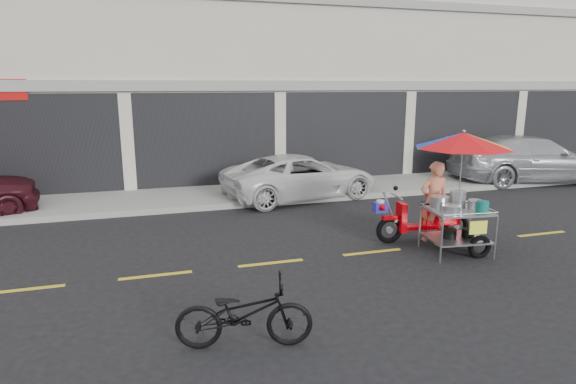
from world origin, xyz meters
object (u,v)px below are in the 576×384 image
object	(u,v)px
near_bicycle	(244,313)
white_pickup	(301,176)
silver_pickup	(530,159)
food_vendor_rig	(450,174)

from	to	relation	value
near_bicycle	white_pickup	bearing A→B (deg)	-10.90
silver_pickup	near_bicycle	bearing A→B (deg)	132.17
silver_pickup	food_vendor_rig	xyz separation A→B (m)	(-6.46, -4.85, 0.71)
white_pickup	silver_pickup	bearing A→B (deg)	-100.80
near_bicycle	food_vendor_rig	distance (m)	5.26
silver_pickup	near_bicycle	distance (m)	13.20
white_pickup	food_vendor_rig	size ratio (longest dim) A/B	1.89
white_pickup	near_bicycle	xyz separation A→B (m)	(-3.13, -7.32, -0.18)
silver_pickup	food_vendor_rig	size ratio (longest dim) A/B	2.23
near_bicycle	food_vendor_rig	xyz separation A→B (m)	(4.53, 2.47, 1.03)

